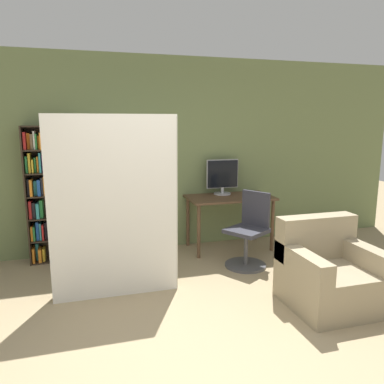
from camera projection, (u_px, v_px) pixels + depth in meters
name	position (u px, v px, depth m)	size (l,w,h in m)	color
ground_plane	(217.00, 377.00, 2.69)	(16.00, 16.00, 0.00)	#9E8966
wall_back	(146.00, 155.00, 5.23)	(8.00, 0.06, 2.70)	#6B7A4C
desk	(230.00, 204.00, 5.33)	(1.21, 0.66, 0.76)	brown
monitor	(222.00, 176.00, 5.43)	(0.48, 0.25, 0.51)	#B7B7BC
office_chair	(249.00, 236.00, 4.72)	(0.61, 0.61, 0.94)	#4C4C51
bookshelf	(48.00, 193.00, 4.82)	(0.66, 0.29, 1.76)	#2D2319
mattress_near	(115.00, 207.00, 3.83)	(1.29, 0.22, 1.89)	silver
armchair	(328.00, 273.00, 3.73)	(0.85, 0.80, 0.85)	gray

